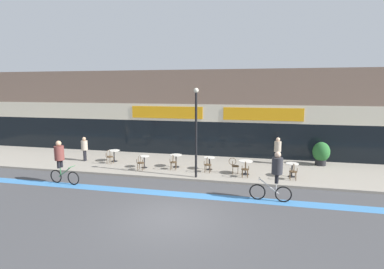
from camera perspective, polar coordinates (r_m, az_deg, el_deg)
The scene contains 23 objects.
ground_plane at distance 11.73m, azimuth -3.82°, elevation -15.51°, with size 120.00×120.00×0.00m, color #424244.
sidewalk_slab at distance 18.39m, azimuth 2.62°, elevation -6.19°, with size 40.00×5.50×0.12m, color gray.
storefront_facade at distance 22.49m, azimuth 4.78°, elevation 4.22°, with size 40.00×4.06×6.07m.
bike_lane_stripe at distance 13.93m, azimuth -0.90°, elevation -11.44°, with size 36.00×0.70×0.01m, color #3D7AB7.
bistro_table_0 at distance 19.98m, azimuth -14.64°, elevation -3.51°, with size 0.74×0.74×0.74m.
bistro_table_1 at distance 18.06m, azimuth -9.09°, elevation -4.71°, with size 0.62×0.62×0.72m.
bistro_table_2 at distance 17.99m, azimuth -3.06°, elevation -4.54°, with size 0.71×0.71×0.76m.
bistro_table_3 at distance 17.44m, azimuth 3.35°, elevation -5.04°, with size 0.65×0.65×0.74m.
bistro_table_4 at distance 16.74m, azimuth 10.17°, elevation -5.67°, with size 0.77×0.77×0.77m.
bistro_table_5 at distance 16.93m, azimuth 18.52°, elevation -5.93°, with size 0.67×0.67×0.74m.
cafe_chair_0_near at distance 19.44m, azimuth -15.48°, elevation -3.92°, with size 0.42×0.58×0.90m.
cafe_chair_1_near at distance 17.49m, azimuth -9.84°, elevation -5.15°, with size 0.41×0.58×0.90m.
cafe_chair_2_near at distance 17.41m, azimuth -3.60°, elevation -5.10°, with size 0.43×0.59×0.90m.
cafe_chair_3_near at distance 16.85m, azimuth 2.98°, elevation -5.57°, with size 0.43×0.59×0.90m.
cafe_chair_4_near at distance 16.15m, azimuth 10.10°, elevation -6.34°, with size 0.45×0.60×0.90m.
cafe_chair_4_side at distance 16.78m, azimuth 8.02°, elevation -5.70°, with size 0.59×0.42×0.90m.
cafe_chair_5_near at distance 16.33m, azimuth 18.74°, elevation -6.51°, with size 0.41×0.58×0.90m.
planter_pot at distance 20.02m, azimuth 23.38°, elevation -3.26°, with size 1.01×1.01×1.44m.
lamp_post at distance 15.56m, azimuth 0.78°, elevation 1.61°, with size 0.26×0.26×4.72m.
cyclist_0 at distance 16.54m, azimuth -23.78°, elevation -4.20°, with size 1.76×0.56×2.22m.
cyclist_1 at distance 13.29m, azimuth 15.62°, elevation -6.99°, with size 1.79×0.52×2.20m.
pedestrian_near_end at distance 19.46m, azimuth 16.00°, elevation -2.51°, with size 0.44×0.44×1.67m.
pedestrian_far_end at distance 20.66m, azimuth -19.81°, elevation -2.21°, with size 0.46×0.46×1.57m.
Camera 1 is at (3.07, -10.23, 4.85)m, focal length 28.00 mm.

